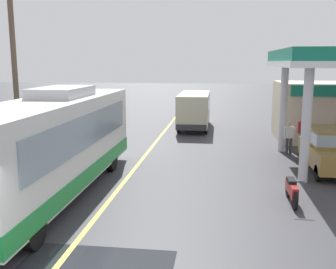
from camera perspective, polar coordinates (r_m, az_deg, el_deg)
ground at (r=26.53m, az=-0.46°, el=0.58°), size 120.00×120.00×0.00m
lane_divider_stripe at (r=21.68m, az=-2.25°, el=-1.67°), size 0.16×50.00×0.01m
coach_bus_main at (r=13.95m, az=-16.38°, el=-1.71°), size 2.60×11.04×3.69m
car_at_pump at (r=17.91m, az=22.33°, el=-1.75°), size 1.70×4.20×1.82m
minibus_opposing_lane at (r=27.39m, az=3.85°, el=3.97°), size 2.04×6.13×2.44m
motorcycle_parked_forecourt at (r=13.57m, az=17.54°, el=-7.70°), size 0.55×1.80×0.92m
pedestrian_near_pump at (r=20.53m, az=17.23°, el=-0.18°), size 0.55×0.22×1.66m
pedestrian_by_shop at (r=22.59m, az=19.03°, el=0.65°), size 0.55×0.22×1.66m
utility_pole_roadside at (r=19.12m, az=-21.43°, el=9.23°), size 1.80×0.24×8.40m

